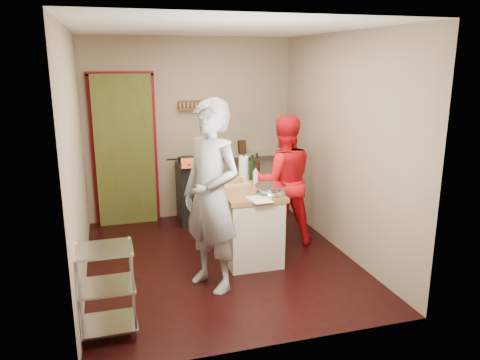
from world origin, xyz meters
name	(u,v)px	position (x,y,z in m)	size (l,w,h in m)	color
floor	(220,260)	(0.00, 0.00, 0.00)	(3.50, 3.50, 0.00)	black
back_wall	(146,143)	(-0.64, 1.78, 1.13)	(3.00, 0.44, 2.60)	gray
left_wall	(76,160)	(-1.50, 0.00, 1.30)	(0.04, 3.50, 2.60)	gray
right_wall	(342,145)	(1.50, 0.00, 1.30)	(0.04, 3.50, 2.60)	gray
ceiling	(218,27)	(0.00, 0.00, 2.61)	(3.00, 3.50, 0.02)	white
stove	(200,191)	(0.05, 1.42, 0.45)	(0.60, 0.63, 1.00)	black
wire_shelving	(106,287)	(-1.28, -1.20, 0.44)	(0.48, 0.40, 0.80)	silver
island	(246,219)	(0.34, 0.10, 0.45)	(0.67, 1.23, 1.15)	beige
person_stripe	(211,197)	(-0.22, -0.59, 0.97)	(0.71, 0.46, 1.94)	#A2A3A7
person_red	(283,181)	(0.90, 0.33, 0.82)	(0.79, 0.62, 1.63)	red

